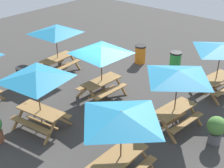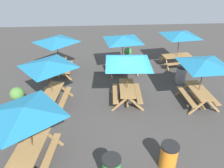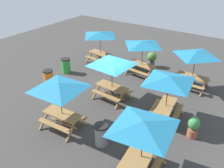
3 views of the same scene
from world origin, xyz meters
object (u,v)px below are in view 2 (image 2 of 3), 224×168
(potted_plant_1, at_px, (18,96))
(picnic_table_1, at_px, (128,64))
(picnic_table_4, at_px, (57,42))
(picnic_table_5, at_px, (48,67))
(picnic_table_2, at_px, (180,36))
(picnic_table_0, at_px, (205,66))
(trash_bin_gray, at_px, (181,74))
(potted_plant_0, at_px, (128,54))
(trash_bin_orange, at_px, (169,156))
(picnic_table_6, at_px, (25,115))
(picnic_table_3, at_px, (123,41))

(potted_plant_1, bearing_deg, picnic_table_1, -88.45)
(picnic_table_4, distance_m, picnic_table_5, 3.25)
(picnic_table_2, bearing_deg, picnic_table_0, 77.95)
(picnic_table_5, distance_m, trash_bin_gray, 7.14)
(picnic_table_4, height_order, potted_plant_0, picnic_table_4)
(trash_bin_orange, distance_m, potted_plant_1, 7.08)
(picnic_table_2, relative_size, picnic_table_6, 1.20)
(picnic_table_2, distance_m, picnic_table_4, 7.32)
(picnic_table_4, distance_m, picnic_table_6, 6.60)
(potted_plant_0, bearing_deg, picnic_table_4, 109.30)
(picnic_table_2, bearing_deg, potted_plant_0, -24.48)
(picnic_table_1, relative_size, potted_plant_1, 2.72)
(trash_bin_gray, bearing_deg, picnic_table_4, 77.86)
(picnic_table_1, bearing_deg, picnic_table_0, -93.85)
(picnic_table_6, relative_size, trash_bin_orange, 2.38)
(picnic_table_6, xyz_separation_m, potted_plant_0, (8.10, -4.24, -1.45))
(picnic_table_3, distance_m, trash_bin_orange, 7.32)
(picnic_table_6, bearing_deg, potted_plant_1, 32.15)
(picnic_table_5, xyz_separation_m, picnic_table_6, (-3.36, 0.09, 0.00))
(picnic_table_4, height_order, picnic_table_5, same)
(picnic_table_0, bearing_deg, picnic_table_6, 110.26)
(picnic_table_0, relative_size, picnic_table_4, 1.21)
(picnic_table_3, height_order, picnic_table_5, same)
(picnic_table_0, bearing_deg, picnic_table_1, 79.44)
(picnic_table_2, xyz_separation_m, picnic_table_5, (-3.82, 7.17, 0.00))
(trash_bin_orange, relative_size, potted_plant_0, 0.96)
(picnic_table_2, bearing_deg, picnic_table_5, 20.63)
(picnic_table_0, height_order, trash_bin_gray, picnic_table_0)
(trash_bin_orange, distance_m, potted_plant_0, 8.65)
(picnic_table_2, relative_size, picnic_table_3, 1.00)
(picnic_table_4, bearing_deg, trash_bin_gray, -101.42)
(trash_bin_gray, xyz_separation_m, potted_plant_0, (2.98, 2.60, 0.05))
(picnic_table_4, bearing_deg, potted_plant_0, -69.99)
(picnic_table_3, height_order, picnic_table_6, same)
(picnic_table_5, distance_m, picnic_table_6, 3.36)
(picnic_table_1, height_order, picnic_table_6, same)
(picnic_table_3, bearing_deg, picnic_table_1, 79.72)
(picnic_table_1, distance_m, picnic_table_3, 3.15)
(picnic_table_4, bearing_deg, picnic_table_1, -130.42)
(picnic_table_2, height_order, picnic_table_5, same)
(picnic_table_0, relative_size, trash_bin_gray, 2.88)
(potted_plant_1, bearing_deg, potted_plant_0, -50.08)
(picnic_table_1, bearing_deg, potted_plant_0, -4.51)
(picnic_table_6, bearing_deg, picnic_table_4, 8.02)
(picnic_table_2, bearing_deg, trash_bin_gray, 71.28)
(picnic_table_0, bearing_deg, trash_bin_gray, -1.21)
(trash_bin_orange, bearing_deg, picnic_table_6, 83.00)
(picnic_table_2, relative_size, potted_plant_0, 2.74)
(picnic_table_0, distance_m, trash_bin_gray, 2.59)
(picnic_table_1, height_order, picnic_table_4, same)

